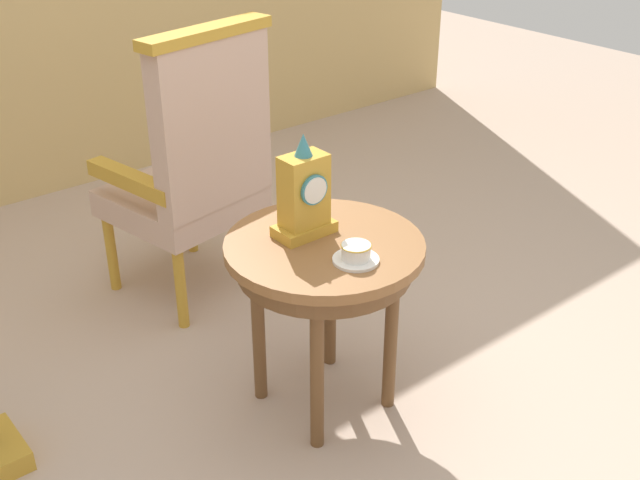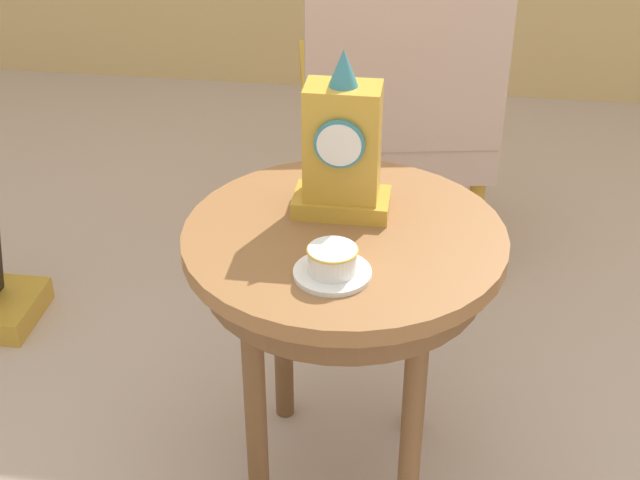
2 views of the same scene
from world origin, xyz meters
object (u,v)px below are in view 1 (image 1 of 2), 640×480
object	(u,v)px
side_table	(324,265)
teacup_left	(356,254)
mantel_clock	(304,195)
armchair	(195,164)

from	to	relation	value
side_table	teacup_left	bearing A→B (deg)	-91.59
teacup_left	mantel_clock	bearing A→B (deg)	92.81
side_table	teacup_left	world-z (taller)	teacup_left
side_table	teacup_left	distance (m)	0.19
teacup_left	mantel_clock	distance (m)	0.26
mantel_clock	armchair	size ratio (longest dim) A/B	0.29
side_table	mantel_clock	size ratio (longest dim) A/B	1.87
mantel_clock	armchair	world-z (taller)	armchair
mantel_clock	side_table	bearing A→B (deg)	-78.93
side_table	mantel_clock	distance (m)	0.23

